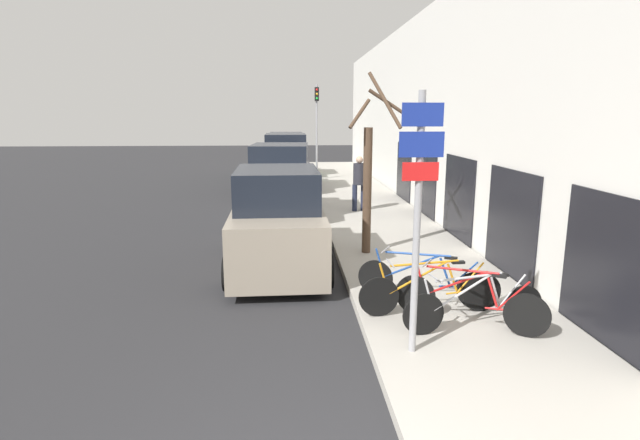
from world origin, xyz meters
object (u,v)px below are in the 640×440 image
Objects in this scene: signpost at (418,209)px; parked_car_0 at (278,223)px; parked_car_1 at (281,185)px; bicycle_1 at (468,301)px; parked_car_2 at (286,166)px; bicycle_2 at (431,291)px; pedestrian_near at (359,179)px; street_tree at (370,177)px; bicycle_0 at (474,306)px; parked_car_3 at (287,157)px; bicycle_3 at (424,280)px; traffic_light at (317,119)px.

parked_car_0 is at bearing 113.28° from signpost.
signpost reaches higher than parked_car_1.
parked_car_1 is at bearing 51.35° from bicycle_1.
parked_car_2 is (0.16, 10.88, 0.11)m from parked_car_0.
pedestrian_near is (0.09, 8.70, 0.66)m from bicycle_2.
parked_car_0 is (-2.45, 3.07, 0.46)m from bicycle_2.
bicycle_2 is 1.29× the size of pedestrian_near.
street_tree reaches higher than bicycle_1.
street_tree reaches higher than signpost.
bicycle_1 is at bearing -104.59° from pedestrian_near.
pedestrian_near reaches higher than bicycle_0.
parked_car_1 reaches higher than parked_car_3.
signpost is 10.01m from pedestrian_near.
parked_car_0 is at bearing -92.51° from parked_car_3.
bicycle_0 is at bearing -136.72° from bicycle_1.
parked_car_1 is at bearing 100.93° from signpost.
bicycle_0 is 0.52× the size of parked_car_3.
bicycle_0 is 4.57m from street_tree.
parked_car_3 is (-2.27, 18.96, 0.53)m from bicycle_2.
parked_car_0 is (-2.91, 3.71, 0.47)m from bicycle_0.
parked_car_3 is at bearing 89.74° from parked_car_2.
parked_car_1 is at bearing -91.52° from parked_car_2.
pedestrian_near is at bearing 35.37° from bicycle_1.
signpost reaches higher than bicycle_1.
parked_car_0 is (-2.88, 3.54, 0.46)m from bicycle_1.
bicycle_3 is (-0.40, 0.99, -0.01)m from bicycle_1.
bicycle_3 is 0.46× the size of parked_car_0.
bicycle_3 is at bearing -84.74° from parked_car_3.
street_tree is at bearing 44.70° from bicycle_1.
bicycle_3 is 16.71m from traffic_light.
parked_car_1 is (-2.88, 8.83, 0.53)m from bicycle_1.
parked_car_3 is 1.05× the size of street_tree.
bicycle_1 is 0.43× the size of parked_car_0.
bicycle_2 is 17.23m from traffic_light.
bicycle_3 is 1.16× the size of pedestrian_near.
bicycle_3 is at bearing -80.10° from parked_car_2.
parked_car_1 is at bearing -92.83° from parked_car_3.
bicycle_1 is at bearing -140.74° from bicycle_2.
traffic_light reaches higher than parked_car_0.
parked_car_2 is at bearing 6.09° from bicycle_2.
parked_car_3 is at bearing 34.26° from bicycle_3.
parked_car_2 reaches higher than parked_car_3.
bicycle_3 is 8.21m from pedestrian_near.
street_tree is at bearing 87.66° from signpost.
signpost is 2.02m from bicycle_1.
bicycle_3 is at bearing -87.12° from traffic_light.
parked_car_2 reaches higher than parked_car_0.
traffic_light is at bearing 64.08° from parked_car_2.
traffic_light is (-0.83, 16.50, 2.51)m from bicycle_3.
bicycle_1 is 0.64m from bicycle_2.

